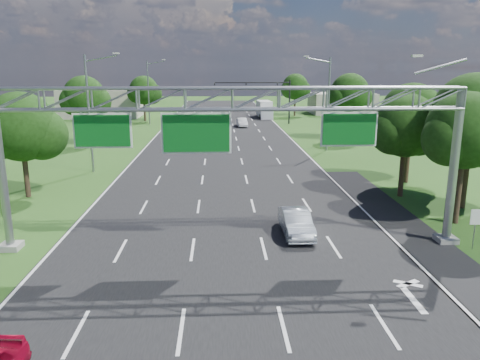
{
  "coord_description": "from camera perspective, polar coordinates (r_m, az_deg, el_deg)",
  "views": [
    {
      "loc": [
        -0.4,
        -10.7,
        8.97
      ],
      "look_at": [
        0.65,
        12.5,
        3.36
      ],
      "focal_mm": 35.0,
      "sensor_mm": 36.0,
      "label": 1
    }
  ],
  "objects": [
    {
      "name": "box_truck",
      "position": [
        86.57,
        3.02,
        8.56
      ],
      "size": [
        2.57,
        7.91,
        2.95
      ],
      "rotation": [
        0.0,
        0.0,
        0.06
      ],
      "color": "silver",
      "rests_on": "ground"
    },
    {
      "name": "streetlight_l_near",
      "position": [
        42.27,
        -17.72,
        8.35
      ],
      "size": [
        2.97,
        0.22,
        10.16
      ],
      "color": "gray",
      "rests_on": "ground"
    },
    {
      "name": "tree_verge_re",
      "position": [
        89.99,
        6.8,
        11.09
      ],
      "size": [
        5.76,
        4.8,
        7.84
      ],
      "color": "#2D2116",
      "rests_on": "ground"
    },
    {
      "name": "silver_sedan",
      "position": [
        25.88,
        6.85,
        -5.16
      ],
      "size": [
        1.53,
        4.23,
        1.39
      ],
      "primitive_type": "imported",
      "rotation": [
        0.0,
        0.0,
        0.01
      ],
      "color": "silver",
      "rests_on": "ground"
    },
    {
      "name": "tree_cluster_right",
      "position": [
        33.73,
        24.37,
        6.16
      ],
      "size": [
        9.91,
        14.6,
        8.68
      ],
      "color": "#2D2116",
      "rests_on": "ground"
    },
    {
      "name": "car_queue_c",
      "position": [
        70.28,
        -4.81,
        6.74
      ],
      "size": [
        1.91,
        3.96,
        1.3
      ],
      "primitive_type": "imported",
      "rotation": [
        0.0,
        0.0,
        0.1
      ],
      "color": "black",
      "rests_on": "ground"
    },
    {
      "name": "tree_verge_rd",
      "position": [
        61.09,
        13.27,
        10.1
      ],
      "size": [
        5.76,
        4.8,
        8.28
      ],
      "color": "#2D2116",
      "rests_on": "ground"
    },
    {
      "name": "tree_verge_la",
      "position": [
        35.67,
        -24.97,
        5.54
      ],
      "size": [
        5.76,
        4.8,
        7.4
      ],
      "color": "#2D2116",
      "rests_on": "ground"
    },
    {
      "name": "road_flare",
      "position": [
        28.33,
        19.64,
        -5.69
      ],
      "size": [
        3.0,
        30.0,
        0.02
      ],
      "primitive_type": "cube",
      "color": "black",
      "rests_on": "ground"
    },
    {
      "name": "streetlight_r_mid",
      "position": [
        52.14,
        10.54,
        9.63
      ],
      "size": [
        2.97,
        0.22,
        10.16
      ],
      "color": "gray",
      "rests_on": "ground"
    },
    {
      "name": "car_queue_a",
      "position": [
        76.64,
        -4.14,
        7.27
      ],
      "size": [
        1.69,
        4.04,
        1.17
      ],
      "primitive_type": "imported",
      "rotation": [
        0.0,
        0.0,
        0.01
      ],
      "color": "silver",
      "rests_on": "ground"
    },
    {
      "name": "road",
      "position": [
        41.68,
        -1.98,
        1.15
      ],
      "size": [
        18.0,
        180.0,
        0.02
      ],
      "primitive_type": "cube",
      "color": "black",
      "rests_on": "ground"
    },
    {
      "name": "traffic_signal",
      "position": [
        76.2,
        3.41,
        10.7
      ],
      "size": [
        12.21,
        0.24,
        7.0
      ],
      "color": "black",
      "rests_on": "ground"
    },
    {
      "name": "sign_gantry",
      "position": [
        22.8,
        -0.74,
        8.36
      ],
      "size": [
        23.5,
        1.0,
        9.56
      ],
      "color": "gray",
      "rests_on": "ground"
    },
    {
      "name": "tree_verge_lc",
      "position": [
        81.8,
        -11.59,
        10.52
      ],
      "size": [
        5.76,
        4.8,
        7.62
      ],
      "color": "#2D2116",
      "rests_on": "ground"
    },
    {
      "name": "ground",
      "position": [
        41.68,
        -1.98,
        1.15
      ],
      "size": [
        220.0,
        220.0,
        0.0
      ],
      "primitive_type": "plane",
      "color": "#264A16",
      "rests_on": "ground"
    },
    {
      "name": "building_right",
      "position": [
        96.11,
        12.28,
        9.12
      ],
      "size": [
        12.0,
        9.0,
        4.0
      ],
      "primitive_type": "cube",
      "color": "#ABA18F",
      "rests_on": "ground"
    },
    {
      "name": "building_left",
      "position": [
        91.52,
        -16.44,
        8.99
      ],
      "size": [
        14.0,
        10.0,
        5.0
      ],
      "primitive_type": "cube",
      "color": "#ABA18F",
      "rests_on": "ground"
    },
    {
      "name": "streetlight_l_far",
      "position": [
        76.55,
        -10.97,
        10.81
      ],
      "size": [
        2.97,
        0.22,
        10.16
      ],
      "color": "gray",
      "rests_on": "ground"
    },
    {
      "name": "car_queue_b",
      "position": [
        81.9,
        -2.7,
        7.7
      ],
      "size": [
        2.03,
        4.29,
        1.18
      ],
      "primitive_type": "imported",
      "rotation": [
        0.0,
        0.0,
        0.02
      ],
      "color": "black",
      "rests_on": "ground"
    },
    {
      "name": "regulatory_sign",
      "position": [
        26.26,
        26.82,
        -4.43
      ],
      "size": [
        0.6,
        0.08,
        2.1
      ],
      "color": "gray",
      "rests_on": "ground"
    },
    {
      "name": "tree_verge_lb",
      "position": [
        57.96,
        -18.37,
        9.39
      ],
      "size": [
        5.76,
        4.8,
        8.06
      ],
      "color": "#2D2116",
      "rests_on": "ground"
    },
    {
      "name": "car_queue_d",
      "position": [
        72.9,
        0.25,
        7.04
      ],
      "size": [
        1.67,
        4.11,
        1.33
      ],
      "primitive_type": "imported",
      "rotation": [
        0.0,
        0.0,
        0.07
      ],
      "color": "white",
      "rests_on": "ground"
    }
  ]
}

